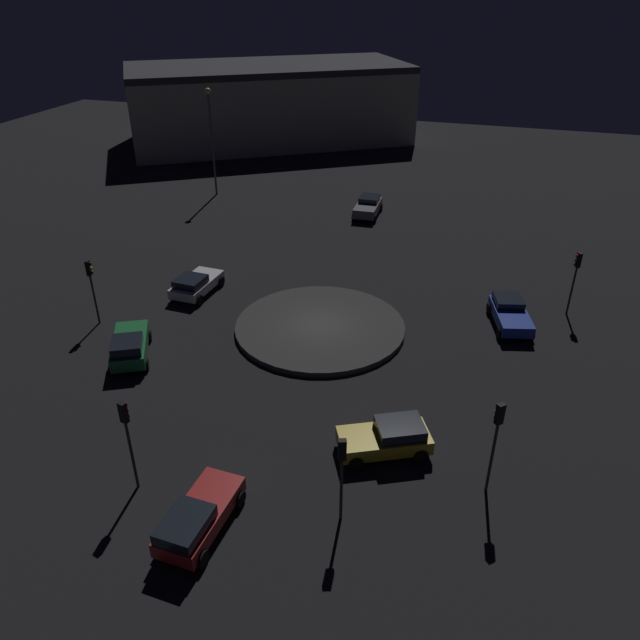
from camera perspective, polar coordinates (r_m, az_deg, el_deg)
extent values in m
plane|color=black|center=(35.61, 0.00, -0.86)|extent=(114.75, 114.75, 0.00)
cylinder|color=#383838|center=(35.53, 0.00, -0.64)|extent=(9.85, 9.85, 0.32)
cube|color=slate|center=(52.64, 4.47, 10.40)|extent=(4.02, 1.94, 0.75)
cube|color=black|center=(53.09, 4.64, 11.23)|extent=(1.90, 1.65, 0.40)
cylinder|color=black|center=(51.30, 5.14, 9.40)|extent=(0.64, 0.24, 0.63)
cylinder|color=black|center=(51.61, 3.15, 9.60)|extent=(0.64, 0.24, 0.63)
cylinder|color=black|center=(53.94, 5.70, 10.42)|extent=(0.64, 0.24, 0.63)
cylinder|color=black|center=(54.24, 3.80, 10.61)|extent=(0.64, 0.24, 0.63)
cube|color=gold|center=(26.92, 5.98, -11.09)|extent=(3.35, 4.30, 0.65)
cube|color=black|center=(26.71, 7.48, -9.98)|extent=(2.29, 2.47, 0.50)
cylinder|color=black|center=(26.22, 3.39, -13.27)|extent=(0.49, 0.68, 0.65)
cylinder|color=black|center=(27.52, 2.58, -10.74)|extent=(0.49, 0.68, 0.65)
cylinder|color=black|center=(26.85, 9.41, -12.45)|extent=(0.49, 0.68, 0.65)
cylinder|color=black|center=(28.12, 8.30, -10.04)|extent=(0.49, 0.68, 0.65)
cube|color=red|center=(24.22, -11.05, -17.44)|extent=(4.18, 1.91, 0.64)
cube|color=black|center=(23.25, -12.48, -18.14)|extent=(2.10, 1.60, 0.50)
cylinder|color=black|center=(25.64, -11.02, -15.14)|extent=(0.66, 0.25, 0.65)
cylinder|color=black|center=(24.99, -7.48, -16.23)|extent=(0.66, 0.25, 0.65)
cylinder|color=black|center=(24.03, -14.69, -19.65)|extent=(0.66, 0.25, 0.65)
cylinder|color=black|center=(23.34, -10.94, -21.03)|extent=(0.66, 0.25, 0.65)
cube|color=white|center=(40.13, -11.41, 3.29)|extent=(4.00, 2.13, 0.58)
cube|color=black|center=(39.38, -12.00, 3.54)|extent=(1.89, 1.78, 0.47)
cylinder|color=black|center=(41.78, -11.51, 3.95)|extent=(0.68, 0.26, 0.67)
cylinder|color=black|center=(40.87, -9.23, 3.57)|extent=(0.68, 0.26, 0.67)
cylinder|color=black|center=(39.71, -13.56, 2.26)|extent=(0.68, 0.26, 0.67)
cylinder|color=black|center=(38.76, -11.21, 1.82)|extent=(0.68, 0.26, 0.67)
cube|color=#1E38A5|center=(37.32, 17.35, 0.36)|extent=(4.35, 2.77, 0.65)
cube|color=black|center=(37.86, 17.17, 1.76)|extent=(2.13, 1.99, 0.42)
cylinder|color=black|center=(36.53, 19.14, -1.23)|extent=(0.71, 0.39, 0.67)
cylinder|color=black|center=(36.04, 16.40, -1.19)|extent=(0.71, 0.39, 0.67)
cylinder|color=black|center=(38.93, 18.09, 0.97)|extent=(0.71, 0.39, 0.67)
cylinder|color=black|center=(38.48, 15.52, 1.04)|extent=(0.71, 0.39, 0.67)
cube|color=#1E7238|center=(34.40, -17.28, -2.28)|extent=(4.43, 3.45, 0.73)
cube|color=black|center=(33.24, -17.57, -2.25)|extent=(2.26, 2.17, 0.53)
cylinder|color=black|center=(35.97, -18.39, -1.66)|extent=(0.65, 0.48, 0.62)
cylinder|color=black|center=(35.73, -15.65, -1.41)|extent=(0.65, 0.48, 0.62)
cylinder|color=black|center=(33.50, -18.85, -4.26)|extent=(0.65, 0.48, 0.62)
cylinder|color=black|center=(33.24, -15.90, -4.01)|extent=(0.65, 0.48, 0.62)
cylinder|color=#2D2D2D|center=(39.41, 22.41, 2.52)|extent=(0.12, 0.12, 3.13)
cube|color=black|center=(38.60, 22.98, 5.17)|extent=(0.36, 0.32, 0.90)
sphere|color=red|center=(38.43, 22.87, 5.53)|extent=(0.20, 0.20, 0.20)
sphere|color=#4C380F|center=(38.53, 22.79, 5.17)|extent=(0.20, 0.20, 0.20)
sphere|color=#0F3819|center=(38.63, 22.72, 4.80)|extent=(0.20, 0.20, 0.20)
cylinder|color=#2D2D2D|center=(37.82, -20.26, 1.80)|extent=(0.12, 0.12, 3.12)
cube|color=black|center=(36.98, -20.80, 4.54)|extent=(0.34, 0.29, 0.90)
sphere|color=#3F0C0C|center=(36.81, -20.67, 4.92)|extent=(0.20, 0.20, 0.20)
sphere|color=yellow|center=(36.92, -20.59, 4.54)|extent=(0.20, 0.20, 0.20)
sphere|color=#0F3819|center=(37.03, -20.52, 4.16)|extent=(0.20, 0.20, 0.20)
cylinder|color=#2D2D2D|center=(25.28, 15.72, -12.28)|extent=(0.12, 0.12, 3.45)
cube|color=black|center=(23.91, 16.44, -8.40)|extent=(0.37, 0.37, 0.90)
sphere|color=#3F0C0C|center=(23.83, 16.30, -7.71)|extent=(0.20, 0.20, 0.20)
sphere|color=yellow|center=(23.99, 16.20, -8.22)|extent=(0.20, 0.20, 0.20)
sphere|color=#0F3819|center=(24.15, 16.11, -8.73)|extent=(0.20, 0.20, 0.20)
cylinder|color=#2D2D2D|center=(25.65, -17.13, -11.96)|extent=(0.12, 0.12, 3.36)
cube|color=black|center=(24.32, -17.88, -8.21)|extent=(0.28, 0.34, 0.90)
sphere|color=red|center=(24.23, -17.73, -7.53)|extent=(0.20, 0.20, 0.20)
sphere|color=#4C380F|center=(24.39, -17.63, -8.04)|extent=(0.20, 0.20, 0.20)
sphere|color=#0F3819|center=(24.55, -17.53, -8.54)|extent=(0.20, 0.20, 0.20)
cylinder|color=#2D2D2D|center=(23.50, 2.00, -15.55)|extent=(0.12, 0.12, 3.00)
cube|color=black|center=(22.15, 2.09, -12.01)|extent=(0.31, 0.36, 0.90)
sphere|color=red|center=(22.08, 2.07, -11.24)|extent=(0.20, 0.20, 0.20)
sphere|color=#4C380F|center=(22.26, 2.05, -11.76)|extent=(0.20, 0.20, 0.20)
sphere|color=#0F3819|center=(22.44, 2.04, -12.28)|extent=(0.20, 0.20, 0.20)
cylinder|color=#4C4C51|center=(57.56, -9.99, 15.73)|extent=(0.18, 0.18, 8.98)
sphere|color=#F9D166|center=(56.63, -10.43, 20.28)|extent=(0.52, 0.52, 0.52)
cube|color=#B7B299|center=(76.99, -4.76, 19.23)|extent=(29.18, 34.45, 8.00)
cube|color=#333338|center=(76.30, -4.91, 22.44)|extent=(29.18, 34.45, 0.70)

